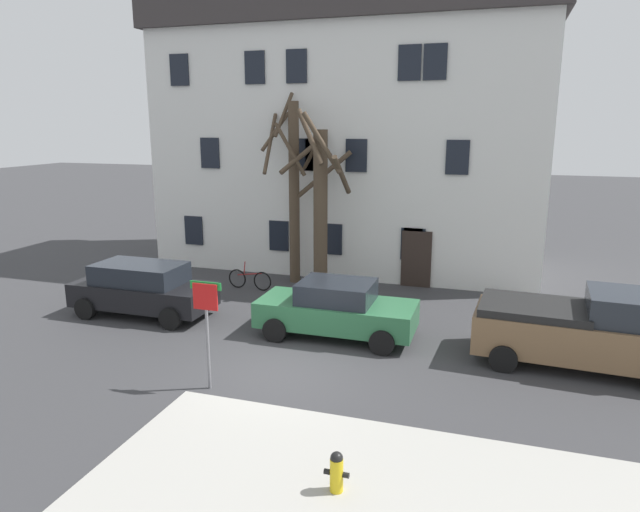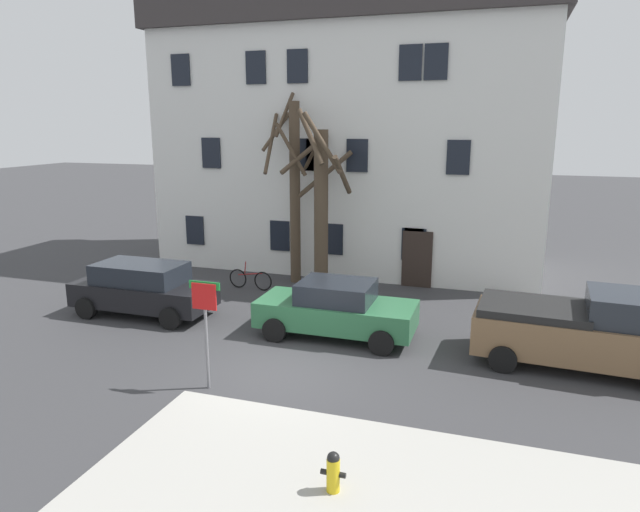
{
  "view_description": "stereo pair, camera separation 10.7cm",
  "coord_description": "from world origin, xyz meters",
  "px_view_note": "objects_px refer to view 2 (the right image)",
  "views": [
    {
      "loc": [
        4.88,
        -12.06,
        5.98
      ],
      "look_at": [
        -0.15,
        3.72,
        2.08
      ],
      "focal_mm": 31.85,
      "sensor_mm": 36.0,
      "label": 1
    },
    {
      "loc": [
        4.98,
        -12.03,
        5.98
      ],
      "look_at": [
        -0.15,
        3.72,
        2.08
      ],
      "focal_mm": 31.85,
      "sensor_mm": 36.0,
      "label": 2
    }
  ],
  "objects_px": {
    "tree_bare_mid": "(321,202)",
    "tree_bare_near": "(294,185)",
    "car_green_sedan": "(336,309)",
    "bicycle_leaning": "(250,279)",
    "building_main": "(352,128)",
    "street_sign_pole": "(205,314)",
    "pickup_truck_brown": "(582,330)",
    "car_black_wagon": "(143,288)",
    "fire_hydrant": "(333,471)"
  },
  "relations": [
    {
      "from": "building_main",
      "to": "pickup_truck_brown",
      "type": "xyz_separation_m",
      "value": [
        8.34,
        -8.98,
        -4.79
      ]
    },
    {
      "from": "car_black_wagon",
      "to": "pickup_truck_brown",
      "type": "xyz_separation_m",
      "value": [
        12.75,
        -0.05,
        0.09
      ]
    },
    {
      "from": "building_main",
      "to": "tree_bare_mid",
      "type": "relative_size",
      "value": 2.48
    },
    {
      "from": "tree_bare_near",
      "to": "pickup_truck_brown",
      "type": "xyz_separation_m",
      "value": [
        9.57,
        -5.2,
        -2.74
      ]
    },
    {
      "from": "car_black_wagon",
      "to": "street_sign_pole",
      "type": "relative_size",
      "value": 1.75
    },
    {
      "from": "tree_bare_mid",
      "to": "bicycle_leaning",
      "type": "bearing_deg",
      "value": -163.54
    },
    {
      "from": "building_main",
      "to": "car_green_sedan",
      "type": "distance_m",
      "value": 10.34
    },
    {
      "from": "building_main",
      "to": "tree_bare_near",
      "type": "distance_m",
      "value": 4.48
    },
    {
      "from": "tree_bare_near",
      "to": "car_black_wagon",
      "type": "relative_size",
      "value": 1.59
    },
    {
      "from": "car_green_sedan",
      "to": "bicycle_leaning",
      "type": "height_order",
      "value": "car_green_sedan"
    },
    {
      "from": "tree_bare_near",
      "to": "car_green_sedan",
      "type": "distance_m",
      "value": 6.66
    },
    {
      "from": "tree_bare_mid",
      "to": "street_sign_pole",
      "type": "xyz_separation_m",
      "value": [
        -0.02,
        -8.36,
        -1.46
      ]
    },
    {
      "from": "pickup_truck_brown",
      "to": "street_sign_pole",
      "type": "xyz_separation_m",
      "value": [
        -8.26,
        -3.94,
        0.83
      ]
    },
    {
      "from": "building_main",
      "to": "street_sign_pole",
      "type": "height_order",
      "value": "building_main"
    },
    {
      "from": "pickup_truck_brown",
      "to": "fire_hydrant",
      "type": "xyz_separation_m",
      "value": [
        -4.39,
        -6.81,
        -0.49
      ]
    },
    {
      "from": "tree_bare_near",
      "to": "car_green_sedan",
      "type": "height_order",
      "value": "tree_bare_near"
    },
    {
      "from": "building_main",
      "to": "car_green_sedan",
      "type": "xyz_separation_m",
      "value": [
        1.95,
        -8.87,
        -4.95
      ]
    },
    {
      "from": "fire_hydrant",
      "to": "pickup_truck_brown",
      "type": "bearing_deg",
      "value": 57.2
    },
    {
      "from": "tree_bare_mid",
      "to": "bicycle_leaning",
      "type": "relative_size",
      "value": 3.69
    },
    {
      "from": "car_green_sedan",
      "to": "bicycle_leaning",
      "type": "xyz_separation_m",
      "value": [
        -4.34,
        3.57,
        -0.45
      ]
    },
    {
      "from": "tree_bare_mid",
      "to": "car_green_sedan",
      "type": "height_order",
      "value": "tree_bare_mid"
    },
    {
      "from": "building_main",
      "to": "tree_bare_mid",
      "type": "height_order",
      "value": "building_main"
    },
    {
      "from": "tree_bare_near",
      "to": "tree_bare_mid",
      "type": "xyz_separation_m",
      "value": [
        1.33,
        -0.78,
        -0.45
      ]
    },
    {
      "from": "building_main",
      "to": "street_sign_pole",
      "type": "relative_size",
      "value": 6.27
    },
    {
      "from": "car_black_wagon",
      "to": "street_sign_pole",
      "type": "distance_m",
      "value": 6.08
    },
    {
      "from": "car_black_wagon",
      "to": "bicycle_leaning",
      "type": "bearing_deg",
      "value": 60.95
    },
    {
      "from": "building_main",
      "to": "fire_hydrant",
      "type": "relative_size",
      "value": 22.77
    },
    {
      "from": "car_black_wagon",
      "to": "car_green_sedan",
      "type": "bearing_deg",
      "value": 0.62
    },
    {
      "from": "street_sign_pole",
      "to": "bicycle_leaning",
      "type": "distance_m",
      "value": 8.14
    },
    {
      "from": "fire_hydrant",
      "to": "bicycle_leaning",
      "type": "xyz_separation_m",
      "value": [
        -6.34,
        10.5,
        -0.12
      ]
    },
    {
      "from": "fire_hydrant",
      "to": "bicycle_leaning",
      "type": "height_order",
      "value": "bicycle_leaning"
    },
    {
      "from": "fire_hydrant",
      "to": "bicycle_leaning",
      "type": "distance_m",
      "value": 12.26
    },
    {
      "from": "building_main",
      "to": "tree_bare_mid",
      "type": "distance_m",
      "value": 5.21
    },
    {
      "from": "street_sign_pole",
      "to": "tree_bare_near",
      "type": "bearing_deg",
      "value": 98.15
    },
    {
      "from": "car_green_sedan",
      "to": "pickup_truck_brown",
      "type": "relative_size",
      "value": 0.87
    },
    {
      "from": "pickup_truck_brown",
      "to": "street_sign_pole",
      "type": "height_order",
      "value": "street_sign_pole"
    },
    {
      "from": "tree_bare_mid",
      "to": "pickup_truck_brown",
      "type": "height_order",
      "value": "tree_bare_mid"
    },
    {
      "from": "pickup_truck_brown",
      "to": "bicycle_leaning",
      "type": "bearing_deg",
      "value": 161.05
    },
    {
      "from": "tree_bare_mid",
      "to": "pickup_truck_brown",
      "type": "bearing_deg",
      "value": -28.2
    },
    {
      "from": "car_black_wagon",
      "to": "car_green_sedan",
      "type": "relative_size",
      "value": 1.0
    },
    {
      "from": "tree_bare_mid",
      "to": "tree_bare_near",
      "type": "bearing_deg",
      "value": 149.52
    },
    {
      "from": "building_main",
      "to": "car_green_sedan",
      "type": "height_order",
      "value": "building_main"
    },
    {
      "from": "tree_bare_mid",
      "to": "pickup_truck_brown",
      "type": "distance_m",
      "value": 9.63
    },
    {
      "from": "pickup_truck_brown",
      "to": "bicycle_leaning",
      "type": "relative_size",
      "value": 2.94
    },
    {
      "from": "tree_bare_near",
      "to": "bicycle_leaning",
      "type": "distance_m",
      "value": 3.85
    },
    {
      "from": "street_sign_pole",
      "to": "fire_hydrant",
      "type": "bearing_deg",
      "value": -36.59
    },
    {
      "from": "street_sign_pole",
      "to": "pickup_truck_brown",
      "type": "bearing_deg",
      "value": 25.5
    },
    {
      "from": "car_black_wagon",
      "to": "street_sign_pole",
      "type": "height_order",
      "value": "street_sign_pole"
    },
    {
      "from": "tree_bare_near",
      "to": "car_black_wagon",
      "type": "height_order",
      "value": "tree_bare_near"
    },
    {
      "from": "tree_bare_near",
      "to": "car_black_wagon",
      "type": "xyz_separation_m",
      "value": [
        -3.18,
        -5.15,
        -2.83
      ]
    }
  ]
}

